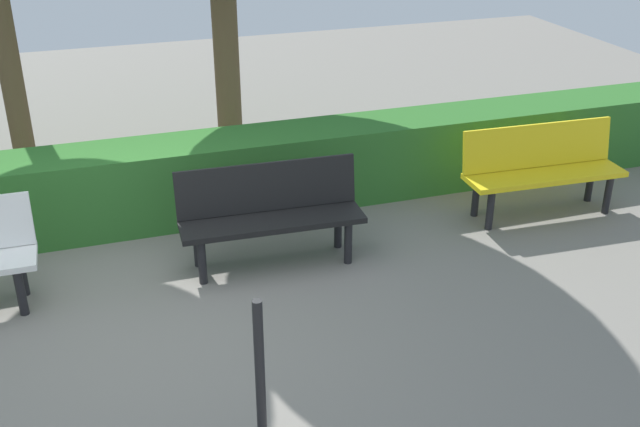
{
  "coord_description": "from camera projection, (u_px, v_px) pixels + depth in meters",
  "views": [
    {
      "loc": [
        0.29,
        5.03,
        3.29
      ],
      "look_at": [
        -1.48,
        -0.3,
        0.55
      ],
      "focal_mm": 42.89,
      "sensor_mm": 36.0,
      "label": 1
    }
  ],
  "objects": [
    {
      "name": "ground_plane",
      "position": [
        148.0,
        322.0,
        5.81
      ],
      "size": [
        18.13,
        18.13,
        0.0
      ],
      "primitive_type": "plane",
      "color": "gray"
    },
    {
      "name": "bench_yellow",
      "position": [
        542.0,
        166.0,
        7.35
      ],
      "size": [
        1.58,
        0.52,
        0.86
      ],
      "rotation": [
        0.0,
        0.0,
        -0.04
      ],
      "color": "yellow",
      "rests_on": "ground_plane"
    },
    {
      "name": "bench_black",
      "position": [
        270.0,
        210.0,
        6.47
      ],
      "size": [
        1.57,
        0.52,
        0.86
      ],
      "rotation": [
        0.0,
        0.0,
        -0.05
      ],
      "color": "black",
      "rests_on": "ground_plane"
    },
    {
      "name": "hedge_row",
      "position": [
        248.0,
        173.0,
        7.46
      ],
      "size": [
        14.13,
        0.66,
        0.77
      ],
      "primitive_type": "cube",
      "color": "#2D6B28",
      "rests_on": "ground_plane"
    },
    {
      "name": "railing_post_mid",
      "position": [
        260.0,
        373.0,
        4.45
      ],
      "size": [
        0.06,
        0.06,
        1.0
      ],
      "primitive_type": "cylinder",
      "color": "black",
      "rests_on": "ground_plane"
    }
  ]
}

